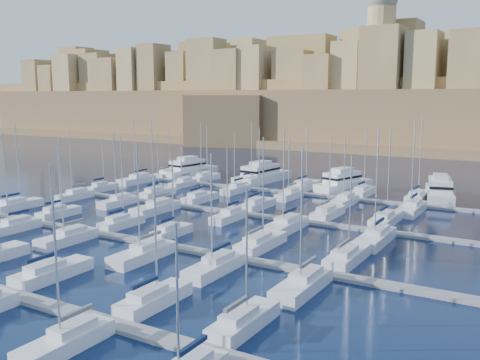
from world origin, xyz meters
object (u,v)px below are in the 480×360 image
Objects in this scene: motor_yacht_a at (189,169)px; motor_yacht_d at (440,191)px; sailboat_4 at (154,299)px; motor_yacht_b at (262,175)px; motor_yacht_c at (343,183)px.

motor_yacht_a is 0.99× the size of motor_yacht_d.
motor_yacht_b is at bearing 110.45° from sailboat_4.
motor_yacht_b is 39.73m from motor_yacht_d.
motor_yacht_d is at bearing -1.21° from motor_yacht_b.
sailboat_4 is 83.99m from motor_yacht_a.
motor_yacht_a and motor_yacht_c have the same top height.
motor_yacht_a is 1.04× the size of motor_yacht_c.
motor_yacht_c and motor_yacht_d have the same top height.
motor_yacht_a is 40.59m from motor_yacht_c.
motor_yacht_c is at bearing 94.98° from sailboat_4.
motor_yacht_d is at bearing 1.11° from motor_yacht_c.
motor_yacht_a and motor_yacht_d have the same top height.
motor_yacht_d is (19.41, 0.38, 0.00)m from motor_yacht_c.
motor_yacht_c is at bearing -3.43° from motor_yacht_b.
motor_yacht_c is at bearing -178.89° from motor_yacht_d.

